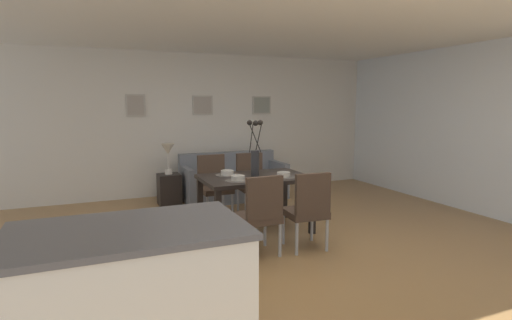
{
  "coord_description": "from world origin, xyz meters",
  "views": [
    {
      "loc": [
        -1.87,
        -4.12,
        1.69
      ],
      "look_at": [
        0.17,
        0.7,
        0.95
      ],
      "focal_mm": 28.16,
      "sensor_mm": 36.0,
      "label": 1
    }
  ],
  "objects": [
    {
      "name": "dining_chair_far_right",
      "position": [
        0.44,
        1.52,
        0.51
      ],
      "size": [
        0.46,
        0.46,
        0.92
      ],
      "color": "#3D2D23",
      "rests_on": "ground"
    },
    {
      "name": "kitchen_island",
      "position": [
        -1.67,
        -1.58,
        0.46
      ],
      "size": [
        1.46,
        0.88,
        0.92
      ],
      "color": "silver",
      "rests_on": "ground"
    },
    {
      "name": "sofa",
      "position": [
        0.5,
        2.55,
        0.28
      ],
      "size": [
        1.81,
        0.84,
        0.8
      ],
      "color": "slate",
      "rests_on": "ground"
    },
    {
      "name": "bowl_near_left",
      "position": [
        -0.18,
        0.45,
        0.78
      ],
      "size": [
        0.17,
        0.17,
        0.07
      ],
      "color": "#B2ADA3",
      "rests_on": "dining_table"
    },
    {
      "name": "table_lamp",
      "position": [
        -0.65,
        2.51,
        0.89
      ],
      "size": [
        0.22,
        0.22,
        0.51
      ],
      "color": "beige",
      "rests_on": "side_table"
    },
    {
      "name": "ground_plane",
      "position": [
        0.0,
        0.0,
        0.0
      ],
      "size": [
        9.0,
        9.0,
        0.0
      ],
      "primitive_type": "plane",
      "color": "olive"
    },
    {
      "name": "side_table",
      "position": [
        -0.65,
        2.51,
        0.26
      ],
      "size": [
        0.36,
        0.36,
        0.52
      ],
      "primitive_type": "cube",
      "color": "black",
      "rests_on": "ground"
    },
    {
      "name": "framed_picture_right",
      "position": [
        1.33,
        3.18,
        1.65
      ],
      "size": [
        0.38,
        0.03,
        0.35
      ],
      "color": "#B2ADA3"
    },
    {
      "name": "framed_picture_left",
      "position": [
        -1.06,
        3.18,
        1.65
      ],
      "size": [
        0.33,
        0.03,
        0.39
      ],
      "color": "#B2ADA3"
    },
    {
      "name": "dining_chair_near_left",
      "position": [
        -0.16,
        -0.19,
        0.51
      ],
      "size": [
        0.45,
        0.45,
        0.92
      ],
      "color": "#3D2D23",
      "rests_on": "ground"
    },
    {
      "name": "back_wall_panel",
      "position": [
        0.0,
        3.25,
        1.3
      ],
      "size": [
        9.0,
        0.1,
        2.6
      ],
      "primitive_type": "cube",
      "color": "silver",
      "rests_on": "ground"
    },
    {
      "name": "dining_chair_far_left",
      "position": [
        0.42,
        -0.23,
        0.51
      ],
      "size": [
        0.47,
        0.47,
        0.92
      ],
      "color": "#3D2D23",
      "rests_on": "ground"
    },
    {
      "name": "framed_picture_center",
      "position": [
        0.14,
        3.18,
        1.65
      ],
      "size": [
        0.38,
        0.03,
        0.35
      ],
      "color": "#B2ADA3"
    },
    {
      "name": "placemat_near_left",
      "position": [
        -0.18,
        0.45,
        0.74
      ],
      "size": [
        0.32,
        0.32,
        0.01
      ],
      "primitive_type": "cylinder",
      "color": "#4C4742",
      "rests_on": "dining_table"
    },
    {
      "name": "dining_table",
      "position": [
        0.14,
        0.66,
        0.65
      ],
      "size": [
        1.4,
        0.93,
        0.74
      ],
      "color": "black",
      "rests_on": "ground"
    },
    {
      "name": "bowl_far_left",
      "position": [
        0.45,
        0.45,
        0.78
      ],
      "size": [
        0.17,
        0.17,
        0.07
      ],
      "color": "#B2ADA3",
      "rests_on": "dining_table"
    },
    {
      "name": "placemat_near_right",
      "position": [
        -0.18,
        0.87,
        0.74
      ],
      "size": [
        0.32,
        0.32,
        0.01
      ],
      "primitive_type": "cylinder",
      "color": "#4C4742",
      "rests_on": "dining_table"
    },
    {
      "name": "bowl_near_right",
      "position": [
        -0.18,
        0.87,
        0.78
      ],
      "size": [
        0.17,
        0.17,
        0.07
      ],
      "color": "#B2ADA3",
      "rests_on": "dining_table"
    },
    {
      "name": "centerpiece_vase",
      "position": [
        0.14,
        0.66,
        1.02
      ],
      "size": [
        0.21,
        0.23,
        0.73
      ],
      "color": "#232326",
      "rests_on": "dining_table"
    },
    {
      "name": "ceiling_panel",
      "position": [
        0.0,
        0.4,
        2.64
      ],
      "size": [
        9.0,
        7.2,
        0.08
      ],
      "primitive_type": "cube",
      "color": "white"
    },
    {
      "name": "placemat_far_left",
      "position": [
        0.45,
        0.45,
        0.74
      ],
      "size": [
        0.32,
        0.32,
        0.01
      ],
      "primitive_type": "cylinder",
      "color": "#4C4742",
      "rests_on": "dining_table"
    },
    {
      "name": "dining_chair_near_right",
      "position": [
        -0.16,
        1.55,
        0.51
      ],
      "size": [
        0.46,
        0.46,
        0.92
      ],
      "color": "#3D2D23",
      "rests_on": "ground"
    },
    {
      "name": "side_window_wall",
      "position": [
        3.65,
        0.4,
        1.3
      ],
      "size": [
        0.1,
        6.3,
        2.6
      ],
      "primitive_type": "cube",
      "color": "white",
      "rests_on": "ground"
    }
  ]
}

